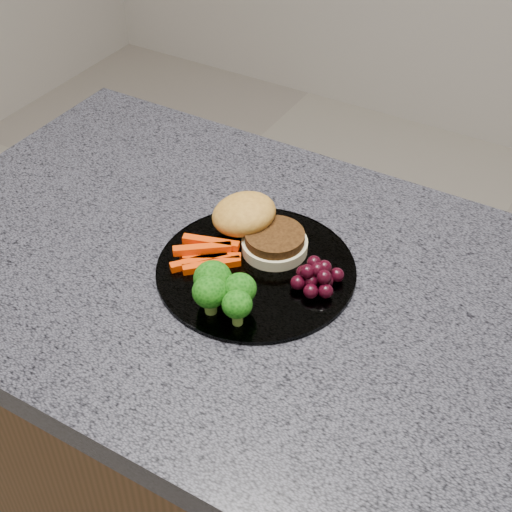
# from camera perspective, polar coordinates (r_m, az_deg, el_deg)

# --- Properties ---
(island_cabinet) EXTENTS (1.20, 0.60, 0.86)m
(island_cabinet) POSITION_cam_1_polar(r_m,az_deg,el_deg) (1.26, 4.18, -19.12)
(island_cabinet) COLOR #54341C
(island_cabinet) RESTS_ON ground
(countertop) EXTENTS (1.20, 0.60, 0.04)m
(countertop) POSITION_cam_1_polar(r_m,az_deg,el_deg) (0.90, 5.55, -4.70)
(countertop) COLOR #51505A
(countertop) RESTS_ON island_cabinet
(plate) EXTENTS (0.26, 0.26, 0.01)m
(plate) POSITION_cam_1_polar(r_m,az_deg,el_deg) (0.93, -0.00, -1.08)
(plate) COLOR white
(plate) RESTS_ON countertop
(burger) EXTENTS (0.15, 0.10, 0.05)m
(burger) POSITION_cam_1_polar(r_m,az_deg,el_deg) (0.96, -0.11, 2.38)
(burger) COLOR beige
(burger) RESTS_ON plate
(carrot_sticks) EXTENTS (0.09, 0.09, 0.02)m
(carrot_sticks) POSITION_cam_1_polar(r_m,az_deg,el_deg) (0.93, -3.92, 0.13)
(carrot_sticks) COLOR #EC3A03
(carrot_sticks) RESTS_ON plate
(broccoli) EXTENTS (0.09, 0.06, 0.06)m
(broccoli) POSITION_cam_1_polar(r_m,az_deg,el_deg) (0.85, -2.73, -2.67)
(broccoli) COLOR olive
(broccoli) RESTS_ON plate
(grape_bunch) EXTENTS (0.06, 0.06, 0.03)m
(grape_bunch) POSITION_cam_1_polar(r_m,az_deg,el_deg) (0.89, 4.90, -1.65)
(grape_bunch) COLOR black
(grape_bunch) RESTS_ON plate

